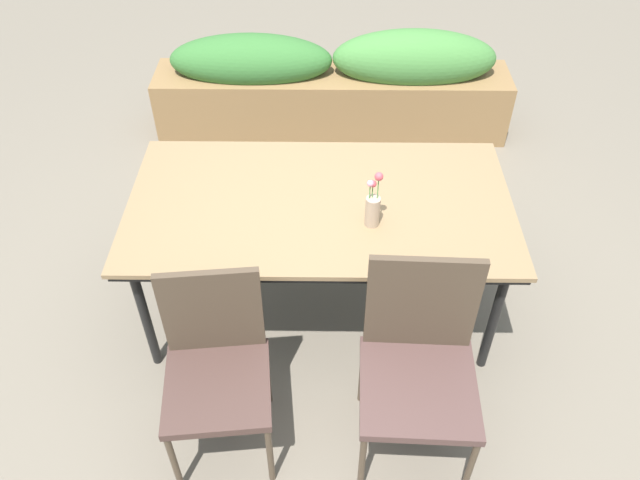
% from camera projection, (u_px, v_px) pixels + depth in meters
% --- Properties ---
extents(ground_plane, '(12.00, 12.00, 0.00)m').
position_uv_depth(ground_plane, '(317.00, 309.00, 3.46)').
color(ground_plane, '#756B5B').
extents(dining_table, '(1.83, 0.99, 0.73)m').
position_uv_depth(dining_table, '(320.00, 209.00, 3.03)').
color(dining_table, '#8C704C').
rests_on(dining_table, ground).
extents(chair_near_right, '(0.50, 0.50, 0.96)m').
position_uv_depth(chair_near_right, '(419.00, 357.00, 2.58)').
color(chair_near_right, brown).
rests_on(chair_near_right, ground).
extents(chair_near_left, '(0.48, 0.48, 0.90)m').
position_uv_depth(chair_near_left, '(216.00, 360.00, 2.59)').
color(chair_near_left, '#4A342E').
rests_on(chair_near_left, ground).
extents(flower_vase, '(0.07, 0.07, 0.29)m').
position_uv_depth(flower_vase, '(373.00, 207.00, 2.81)').
color(flower_vase, tan).
rests_on(flower_vase, dining_table).
extents(planter_box, '(2.52, 0.44, 0.78)m').
position_uv_depth(planter_box, '(334.00, 86.00, 4.49)').
color(planter_box, olive).
rests_on(planter_box, ground).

